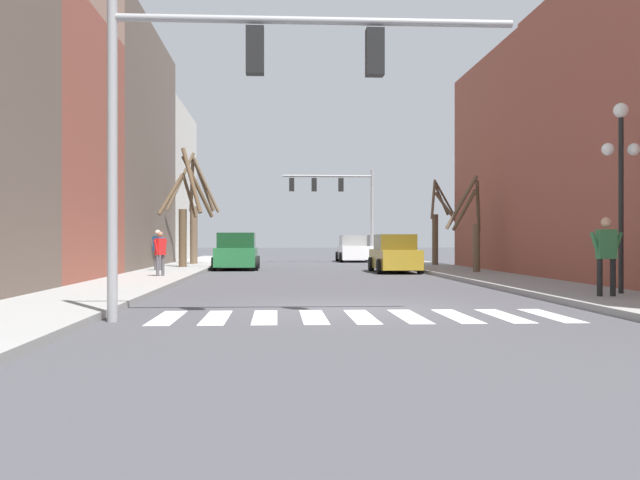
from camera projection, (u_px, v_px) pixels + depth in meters
name	position (u px, v px, depth m)	size (l,w,h in m)	color
ground_plane	(353.00, 309.00, 15.52)	(240.00, 240.00, 0.00)	#424247
sidewalk_left	(54.00, 307.00, 15.17)	(2.78, 90.00, 0.15)	gray
sidewalk_right	(639.00, 304.00, 15.88)	(2.78, 90.00, 0.15)	gray
building_row_left	(74.00, 157.00, 32.85)	(6.00, 46.12, 11.68)	#66564C
crosswalk_stripes	(362.00, 317.00, 13.96)	(7.65, 2.60, 0.01)	white
traffic_signal_near	(237.00, 84.00, 13.21)	(7.21, 0.28, 5.74)	gray
traffic_signal_far	(339.00, 194.00, 47.24)	(5.75, 0.28, 5.86)	gray
street_lamp_right_corner	(621.00, 159.00, 17.95)	(0.95, 0.36, 4.58)	black
car_parked_left_far	(237.00, 252.00, 36.06)	(2.16, 4.56, 1.77)	#236B38
car_parked_right_far	(395.00, 255.00, 32.88)	(1.96, 4.56, 1.67)	#A38423
car_driving_toward_lane	(354.00, 249.00, 48.83)	(2.21, 4.58, 1.74)	white
pedestrian_near_right_corner	(158.00, 246.00, 31.48)	(0.59, 0.57, 1.71)	#4C4C51
pedestrian_crossing_street	(606.00, 249.00, 17.04)	(0.77, 0.24, 1.80)	black
pedestrian_waiting_at_curb	(160.00, 250.00, 26.58)	(0.44, 0.61, 1.58)	#4C4C51
street_tree_right_mid	(437.00, 226.00, 38.26)	(1.65, 1.65, 4.39)	brown
street_tree_right_near	(186.00, 213.00, 35.39)	(2.48, 2.04, 5.68)	brown
street_tree_left_far	(472.00, 227.00, 30.10)	(1.78, 1.47, 3.88)	brown
street_tree_left_mid	(195.00, 211.00, 40.43)	(2.78, 3.34, 6.00)	brown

